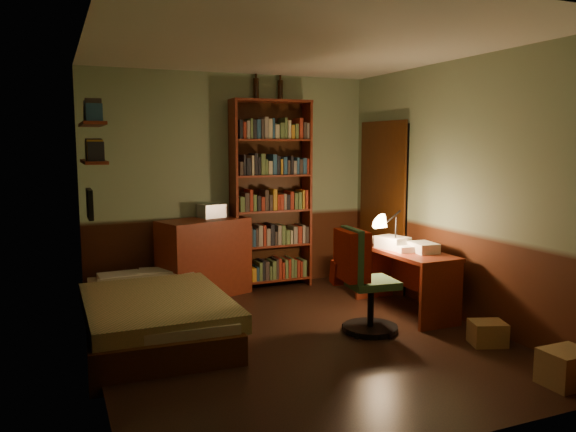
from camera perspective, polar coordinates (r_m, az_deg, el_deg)
name	(u,v)px	position (r m, az deg, el deg)	size (l,w,h in m)	color
floor	(299,339)	(5.26, 1.09, -12.41)	(3.50, 4.00, 0.02)	black
ceiling	(299,45)	(5.02, 1.16, 17.00)	(3.50, 4.00, 0.02)	silver
wall_back	(232,183)	(6.85, -5.75, 3.40)	(3.50, 0.02, 2.60)	gray
wall_left	(89,205)	(4.55, -19.56, 1.02)	(0.02, 4.00, 2.60)	gray
wall_right	(458,191)	(5.91, 16.92, 2.49)	(0.02, 4.00, 2.60)	gray
wall_front	(445,228)	(3.25, 15.69, -1.20)	(3.50, 0.02, 2.60)	gray
doorway	(384,207)	(6.96, 9.72, 0.91)	(0.06, 0.90, 2.00)	black
door_trim	(382,207)	(6.94, 9.48, 0.90)	(0.02, 0.98, 2.08)	#381A08
bed	(153,298)	(5.49, -13.58, -8.05)	(1.18, 2.21, 0.66)	olive
dresser	(204,258)	(6.62, -8.52, -4.21)	(1.02, 0.51, 0.90)	maroon
mini_stereo	(212,211)	(6.69, -7.70, 0.55)	(0.30, 0.23, 0.16)	#B2B2B7
bookshelf	(271,195)	(6.86, -1.73, 2.15)	(0.98, 0.31, 2.29)	maroon
bottle_left	(256,89)	(6.91, -3.26, 12.74)	(0.07, 0.07, 0.25)	black
bottle_right	(280,90)	(7.02, -0.80, 12.63)	(0.07, 0.07, 0.25)	black
desk	(405,281)	(6.08, 11.79, -6.46)	(0.51, 1.24, 0.66)	maroon
paper_stack	(393,243)	(6.05, 10.58, -2.67)	(0.24, 0.32, 0.13)	silver
desk_lamp	(396,220)	(5.92, 10.92, -0.41)	(0.19, 0.19, 0.64)	black
office_chair	(371,286)	(5.37, 8.43, -7.01)	(0.44, 0.39, 0.89)	#386239
red_jacket	(361,212)	(5.40, 7.40, 0.39)	(0.21, 0.39, 0.46)	#AC200B
wall_shelf_lower	(93,162)	(5.64, -19.15, 5.24)	(0.20, 0.90, 0.03)	maroon
wall_shelf_upper	(92,124)	(5.64, -19.31, 8.79)	(0.20, 0.90, 0.03)	maroon
framed_picture	(90,204)	(5.16, -19.50, 1.16)	(0.04, 0.32, 0.26)	black
cardboard_box_a	(567,368)	(4.74, 26.44, -13.62)	(0.35, 0.28, 0.26)	olive
cardboard_box_b	(488,333)	(5.37, 19.61, -11.14)	(0.29, 0.24, 0.21)	olive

